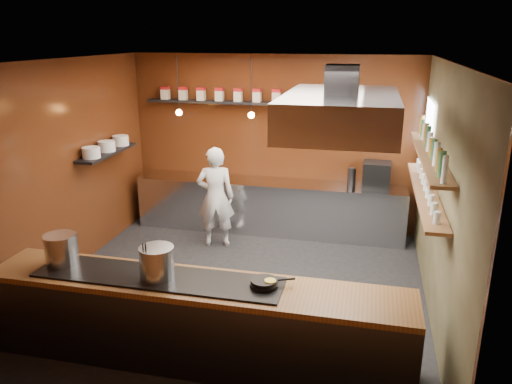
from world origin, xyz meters
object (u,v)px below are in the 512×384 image
(stockpot_small, at_px, (157,262))
(chef, at_px, (216,197))
(extractor_hood, at_px, (341,112))
(stockpot_large, at_px, (61,249))
(espresso_machine, at_px, (377,175))

(stockpot_small, relative_size, chef, 0.22)
(extractor_hood, xyz_separation_m, stockpot_small, (-1.68, -1.22, -1.40))
(extractor_hood, bearing_deg, stockpot_large, -157.73)
(stockpot_large, height_order, stockpot_small, stockpot_large)
(stockpot_large, xyz_separation_m, chef, (0.80, 2.93, -0.29))
(extractor_hood, xyz_separation_m, espresso_machine, (0.48, 2.60, -1.39))
(extractor_hood, distance_m, stockpot_large, 3.35)
(espresso_machine, bearing_deg, extractor_hood, -98.10)
(extractor_hood, height_order, stockpot_small, extractor_hood)
(espresso_machine, relative_size, chef, 0.26)
(stockpot_small, bearing_deg, espresso_machine, 60.47)
(extractor_hood, relative_size, espresso_machine, 4.61)
(stockpot_small, xyz_separation_m, chef, (-0.33, 3.00, -0.29))
(chef, bearing_deg, espresso_machine, -175.34)
(extractor_hood, relative_size, stockpot_large, 5.83)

